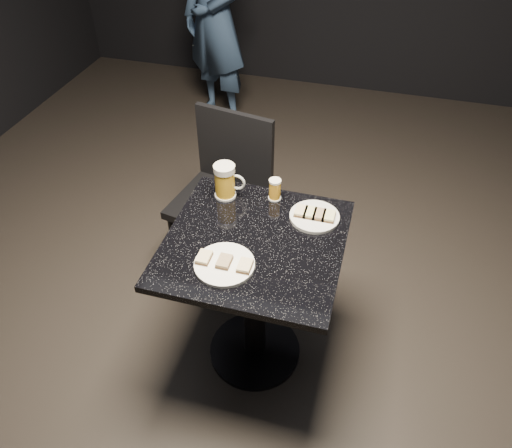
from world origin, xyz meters
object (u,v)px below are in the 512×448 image
object	(u,v)px
plate_small	(314,217)
beer_mug	(225,181)
table	(255,282)
plate_large	(224,265)
patron	(215,18)
chair	(225,188)
beer_tumbler	(275,189)

from	to	relation	value
plate_small	beer_mug	world-z (taller)	beer_mug
plate_small	table	size ratio (longest dim) A/B	0.28
plate_large	patron	distance (m)	2.45
plate_large	chair	size ratio (longest dim) A/B	0.26
beer_tumbler	chair	size ratio (longest dim) A/B	0.11
plate_small	table	distance (m)	0.38
plate_large	beer_tumbler	size ratio (longest dim) A/B	2.33
plate_large	plate_small	world-z (taller)	same
beer_tumbler	chair	world-z (taller)	chair
plate_small	chair	size ratio (longest dim) A/B	0.23
plate_large	plate_small	distance (m)	0.45
plate_large	patron	size ratio (longest dim) A/B	0.14
beer_mug	beer_tumbler	bearing A→B (deg)	10.72
plate_small	beer_mug	bearing A→B (deg)	173.87
patron	plate_small	bearing A→B (deg)	-31.57
plate_large	plate_small	bearing A→B (deg)	53.12
beer_mug	beer_tumbler	distance (m)	0.21
beer_mug	chair	distance (m)	0.51
table	beer_tumbler	world-z (taller)	beer_tumbler
chair	beer_mug	bearing A→B (deg)	-69.27
table	beer_tumbler	xyz separation A→B (m)	(0.01, 0.28, 0.29)
patron	beer_mug	xyz separation A→B (m)	(0.71, -1.90, 0.01)
plate_large	plate_small	xyz separation A→B (m)	(0.27, 0.36, 0.00)
plate_large	beer_mug	xyz separation A→B (m)	(-0.13, 0.41, 0.07)
plate_small	chair	xyz separation A→B (m)	(-0.54, 0.40, -0.25)
plate_small	beer_tumbler	world-z (taller)	beer_tumbler
chair	table	bearing A→B (deg)	-61.00
plate_large	patron	world-z (taller)	patron
plate_large	beer_tumbler	distance (m)	0.45
table	plate_small	bearing A→B (deg)	44.72
plate_small	beer_tumbler	distance (m)	0.21
plate_large	plate_small	size ratio (longest dim) A/B	1.10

